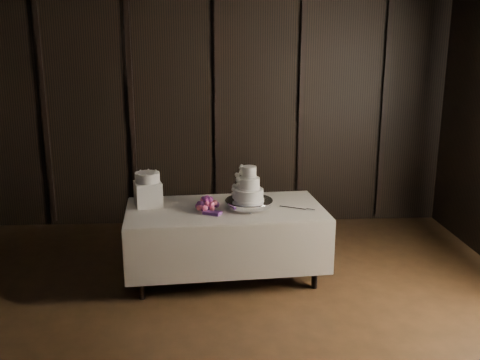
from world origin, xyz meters
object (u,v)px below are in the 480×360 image
cake_stand (249,204)px  box_pedestal (148,194)px  display_table (225,240)px  small_cake (147,177)px  bouquet (207,205)px  wedding_cake (247,187)px

cake_stand → box_pedestal: size_ratio=1.86×
display_table → small_cake: size_ratio=8.31×
display_table → box_pedestal: size_ratio=7.96×
display_table → bouquet: (-0.18, -0.08, 0.40)m
display_table → bouquet: 0.45m
bouquet → small_cake: size_ratio=1.52×
box_pedestal → small_cake: size_ratio=1.04×
cake_stand → bouquet: bouquet is taller
display_table → bouquet: size_ratio=5.45×
wedding_cake → small_cake: bearing=172.6°
small_cake → display_table: bearing=-8.9°
small_cake → box_pedestal: bearing=0.0°
bouquet → small_cake: 0.68m
wedding_cake → bouquet: size_ratio=0.92×
cake_stand → wedding_cake: 0.18m
display_table → bouquet: bouquet is taller
display_table → small_cake: 1.02m
cake_stand → small_cake: bearing=171.1°
box_pedestal → small_cake: small_cake is taller
cake_stand → small_cake: (-1.02, 0.16, 0.25)m
wedding_cake → small_cake: wedding_cake is taller
bouquet → cake_stand: bearing=5.7°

